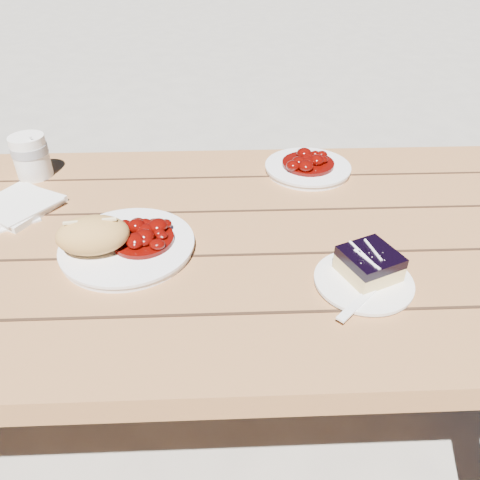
{
  "coord_description": "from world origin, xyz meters",
  "views": [
    {
      "loc": [
        0.25,
        -0.8,
        1.29
      ],
      "look_at": [
        0.27,
        -0.11,
        0.81
      ],
      "focal_mm": 35.0,
      "sensor_mm": 36.0,
      "label": 1
    }
  ],
  "objects_px": {
    "dessert_plate": "(363,282)",
    "second_plate": "(308,168)",
    "coffee_cup": "(31,156)",
    "picnic_table": "(117,294)",
    "main_plate": "(128,247)",
    "bread_roll": "(93,235)",
    "blueberry_cake": "(369,263)"
  },
  "relations": [
    {
      "from": "coffee_cup",
      "to": "second_plate",
      "type": "relative_size",
      "value": 0.5
    },
    {
      "from": "second_plate",
      "to": "picnic_table",
      "type": "bearing_deg",
      "value": -150.0
    },
    {
      "from": "picnic_table",
      "to": "bread_roll",
      "type": "xyz_separation_m",
      "value": [
        0.0,
        -0.07,
        0.21
      ]
    },
    {
      "from": "dessert_plate",
      "to": "coffee_cup",
      "type": "height_order",
      "value": "coffee_cup"
    },
    {
      "from": "dessert_plate",
      "to": "blueberry_cake",
      "type": "bearing_deg",
      "value": 56.31
    },
    {
      "from": "dessert_plate",
      "to": "blueberry_cake",
      "type": "relative_size",
      "value": 1.43
    },
    {
      "from": "bread_roll",
      "to": "blueberry_cake",
      "type": "relative_size",
      "value": 1.15
    },
    {
      "from": "picnic_table",
      "to": "second_plate",
      "type": "relative_size",
      "value": 9.56
    },
    {
      "from": "main_plate",
      "to": "dessert_plate",
      "type": "relative_size",
      "value": 1.51
    },
    {
      "from": "picnic_table",
      "to": "coffee_cup",
      "type": "distance_m",
      "value": 0.41
    },
    {
      "from": "bread_roll",
      "to": "second_plate",
      "type": "height_order",
      "value": "bread_roll"
    },
    {
      "from": "picnic_table",
      "to": "dessert_plate",
      "type": "xyz_separation_m",
      "value": [
        0.49,
        -0.17,
        0.17
      ]
    },
    {
      "from": "picnic_table",
      "to": "blueberry_cake",
      "type": "distance_m",
      "value": 0.56
    },
    {
      "from": "picnic_table",
      "to": "dessert_plate",
      "type": "relative_size",
      "value": 11.91
    },
    {
      "from": "coffee_cup",
      "to": "dessert_plate",
      "type": "bearing_deg",
      "value": -31.91
    },
    {
      "from": "main_plate",
      "to": "coffee_cup",
      "type": "height_order",
      "value": "coffee_cup"
    },
    {
      "from": "main_plate",
      "to": "second_plate",
      "type": "xyz_separation_m",
      "value": [
        0.4,
        0.32,
        0.0
      ]
    },
    {
      "from": "coffee_cup",
      "to": "second_plate",
      "type": "xyz_separation_m",
      "value": [
        0.68,
        -0.0,
        -0.04
      ]
    },
    {
      "from": "coffee_cup",
      "to": "picnic_table",
      "type": "bearing_deg",
      "value": -50.49
    },
    {
      "from": "picnic_table",
      "to": "bread_roll",
      "type": "distance_m",
      "value": 0.23
    },
    {
      "from": "dessert_plate",
      "to": "blueberry_cake",
      "type": "distance_m",
      "value": 0.03
    },
    {
      "from": "main_plate",
      "to": "coffee_cup",
      "type": "relative_size",
      "value": 2.43
    },
    {
      "from": "bread_roll",
      "to": "dessert_plate",
      "type": "distance_m",
      "value": 0.5
    },
    {
      "from": "dessert_plate",
      "to": "blueberry_cake",
      "type": "height_order",
      "value": "blueberry_cake"
    },
    {
      "from": "blueberry_cake",
      "to": "bread_roll",
      "type": "bearing_deg",
      "value": 146.81
    },
    {
      "from": "picnic_table",
      "to": "main_plate",
      "type": "distance_m",
      "value": 0.19
    },
    {
      "from": "main_plate",
      "to": "dessert_plate",
      "type": "distance_m",
      "value": 0.45
    },
    {
      "from": "blueberry_cake",
      "to": "coffee_cup",
      "type": "distance_m",
      "value": 0.84
    },
    {
      "from": "picnic_table",
      "to": "second_plate",
      "type": "distance_m",
      "value": 0.56
    },
    {
      "from": "bread_roll",
      "to": "dessert_plate",
      "type": "height_order",
      "value": "bread_roll"
    },
    {
      "from": "picnic_table",
      "to": "main_plate",
      "type": "xyz_separation_m",
      "value": [
        0.06,
        -0.05,
        0.17
      ]
    },
    {
      "from": "dessert_plate",
      "to": "second_plate",
      "type": "distance_m",
      "value": 0.44
    }
  ]
}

